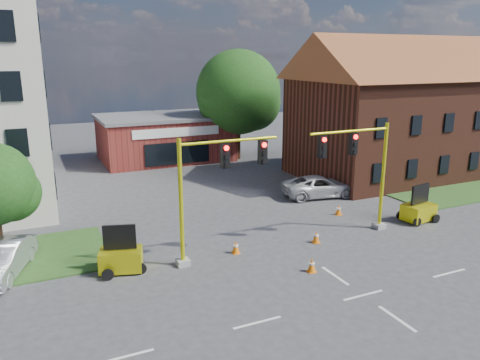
{
  "coord_description": "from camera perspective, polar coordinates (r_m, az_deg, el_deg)",
  "views": [
    {
      "loc": [
        -12.18,
        -14.01,
        9.76
      ],
      "look_at": [
        -1.13,
        10.0,
        2.76
      ],
      "focal_mm": 35.0,
      "sensor_mm": 36.0,
      "label": 1
    }
  ],
  "objects": [
    {
      "name": "cone_a",
      "position": [
        22.39,
        8.73,
        -10.22
      ],
      "size": [
        0.4,
        0.4,
        0.7
      ],
      "color": "orange",
      "rests_on": "ground"
    },
    {
      "name": "sedan_silver_front",
      "position": [
        24.21,
        -26.95,
        -8.65
      ],
      "size": [
        3.11,
        4.98,
        1.55
      ],
      "primitive_type": "imported",
      "rotation": [
        0.0,
        0.0,
        -0.34
      ],
      "color": "#9EA0A5",
      "rests_on": "ground"
    },
    {
      "name": "trailer_west",
      "position": [
        22.76,
        -14.31,
        -9.15
      ],
      "size": [
        2.21,
        1.78,
        2.19
      ],
      "rotation": [
        0.0,
        0.0,
        -0.29
      ],
      "color": "yellow",
      "rests_on": "ground"
    },
    {
      "name": "pickup_white",
      "position": [
        33.98,
        9.71,
        -0.76
      ],
      "size": [
        5.74,
        3.38,
        1.5
      ],
      "primitive_type": "imported",
      "rotation": [
        0.0,
        0.0,
        1.4
      ],
      "color": "silver",
      "rests_on": "ground"
    },
    {
      "name": "tree_large",
      "position": [
        45.44,
        0.21,
        10.33
      ],
      "size": [
        8.43,
        8.03,
        10.47
      ],
      "color": "#3A2615",
      "rests_on": "ground"
    },
    {
      "name": "brick_shop",
      "position": [
        46.27,
        -9.15,
        5.2
      ],
      "size": [
        12.4,
        8.4,
        4.3
      ],
      "color": "maroon",
      "rests_on": "ground"
    },
    {
      "name": "grass_verge_ne",
      "position": [
        39.17,
        27.03,
        -1.19
      ],
      "size": [
        14.0,
        4.0,
        0.08
      ],
      "primitive_type": "cube",
      "color": "#285620",
      "rests_on": "ground"
    },
    {
      "name": "trailer_east",
      "position": [
        30.52,
        20.94,
        -3.46
      ],
      "size": [
        2.1,
        1.56,
        2.2
      ],
      "rotation": [
        0.0,
        0.0,
        0.15
      ],
      "color": "yellow",
      "rests_on": "ground"
    },
    {
      "name": "signal_mast_west",
      "position": [
        22.26,
        -3.24,
        -0.39
      ],
      "size": [
        5.3,
        0.6,
        6.2
      ],
      "color": "#969691",
      "rests_on": "ground"
    },
    {
      "name": "lane_markings",
      "position": [
        19.1,
        20.71,
        -16.94
      ],
      "size": [
        60.0,
        36.0,
        0.01
      ],
      "primitive_type": null,
      "color": "white",
      "rests_on": "ground"
    },
    {
      "name": "townhouse_row",
      "position": [
        42.73,
        20.62,
        8.77
      ],
      "size": [
        21.0,
        11.0,
        11.5
      ],
      "color": "#552819",
      "rests_on": "ground"
    },
    {
      "name": "cone_c",
      "position": [
        25.72,
        9.27,
        -6.85
      ],
      "size": [
        0.4,
        0.4,
        0.7
      ],
      "color": "orange",
      "rests_on": "ground"
    },
    {
      "name": "cone_d",
      "position": [
        30.37,
        11.93,
        -3.57
      ],
      "size": [
        0.4,
        0.4,
        0.7
      ],
      "color": "orange",
      "rests_on": "ground"
    },
    {
      "name": "ground",
      "position": [
        20.97,
        14.79,
        -13.43
      ],
      "size": [
        120.0,
        120.0,
        0.0
      ],
      "primitive_type": "plane",
      "color": "#3E3E40",
      "rests_on": "ground"
    },
    {
      "name": "cone_b",
      "position": [
        24.1,
        -0.52,
        -8.17
      ],
      "size": [
        0.4,
        0.4,
        0.7
      ],
      "color": "orange",
      "rests_on": "ground"
    },
    {
      "name": "signal_mast_east",
      "position": [
        26.6,
        14.5,
        1.68
      ],
      "size": [
        5.3,
        0.6,
        6.2
      ],
      "color": "#969691",
      "rests_on": "ground"
    }
  ]
}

